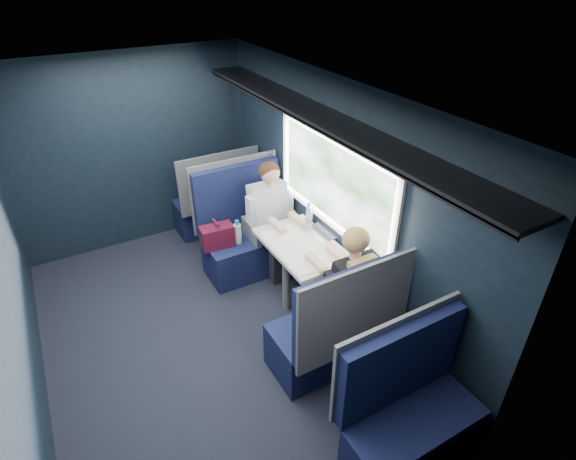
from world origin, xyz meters
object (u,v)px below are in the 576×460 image
cup (301,221)px  seat_bay_near (245,236)px  seat_bay_far (333,332)px  table (300,251)px  seat_row_front (216,203)px  laptop (326,226)px  woman (348,283)px  man (273,214)px  seat_row_back (408,415)px  bottle_small (309,214)px

cup → seat_bay_near: bearing=126.1°
seat_bay_near → seat_bay_far: size_ratio=1.00×
table → seat_row_front: seat_row_front is taller
seat_bay_far → laptop: size_ratio=3.34×
seat_bay_near → seat_bay_far: same height
table → woman: (0.07, -0.71, 0.06)m
seat_bay_far → woman: (0.25, 0.17, 0.31)m
laptop → cup: 0.29m
seat_bay_far → seat_bay_near: bearing=90.6°
laptop → cup: size_ratio=3.99×
seat_row_front → seat_bay_near: bearing=-91.1°
man → cup: (0.14, -0.38, 0.07)m
man → woman: size_ratio=1.00×
seat_bay_far → woman: bearing=33.8°
woman → cup: size_ratio=13.99×
table → man: man is taller
seat_row_front → man: 1.17m
cup → woman: bearing=-97.7°
table → seat_bay_far: seat_bay_far is taller
seat_row_back → cup: 2.18m
man → laptop: man is taller
seat_row_back → bottle_small: size_ratio=4.85×
seat_bay_far → seat_row_front: (0.00, 2.67, -0.00)m
seat_row_back → laptop: size_ratio=3.07×
seat_bay_near → seat_row_back: size_ratio=1.09×
seat_row_front → cup: size_ratio=12.27×
table → seat_row_front: 1.82m
cup → seat_row_front: bearing=104.7°
seat_bay_near → cup: seat_bay_near is taller
man → seat_bay_near: bearing=147.3°
table → man: 0.70m
seat_row_front → woman: size_ratio=0.88×
man → bottle_small: man is taller
seat_bay_far → cup: 1.30m
table → laptop: (0.35, 0.07, 0.15)m
table → seat_row_back: bearing=-95.8°
seat_bay_far → bottle_small: seat_bay_far is taller
seat_bay_near → bottle_small: (0.50, -0.56, 0.42)m
table → cup: (0.21, 0.31, 0.12)m
seat_row_front → cup: 1.58m
seat_row_back → laptop: bearing=74.0°
cup → table: bearing=-123.2°
seat_row_front → laptop: seat_row_front is taller
seat_row_front → bottle_small: (0.48, -1.48, 0.44)m
man → bottle_small: size_ratio=5.53×
man → woman: (0.00, -1.41, 0.01)m
laptop → seat_bay_far: bearing=-119.6°
man → laptop: 0.70m
seat_row_front → seat_bay_far: bearing=-90.0°
table → seat_bay_near: (-0.20, 0.87, -0.24)m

